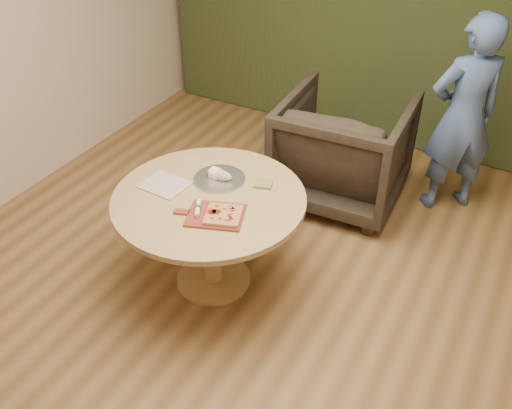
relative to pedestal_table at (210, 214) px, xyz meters
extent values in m
cube|color=olive|center=(0.38, -0.24, -0.62)|extent=(5.00, 6.00, 0.02)
cube|color=#263216|center=(0.38, 2.66, 0.79)|extent=(4.80, 0.14, 2.78)
cylinder|color=tan|center=(0.00, 0.00, -0.59)|extent=(0.54, 0.54, 0.03)
cylinder|color=tan|center=(0.00, 0.00, -0.25)|extent=(0.13, 0.13, 0.68)
cylinder|color=tan|center=(0.00, 0.00, 0.12)|extent=(1.29, 1.29, 0.04)
cube|color=maroon|center=(0.15, -0.16, 0.15)|extent=(0.42, 0.38, 0.01)
cube|color=maroon|center=(-0.05, -0.24, 0.15)|extent=(0.11, 0.08, 0.01)
cube|color=tan|center=(0.21, -0.16, 0.17)|extent=(0.28, 0.28, 0.02)
cylinder|color=#661B04|center=(0.27, -0.18, 0.18)|extent=(0.04, 0.04, 0.00)
cylinder|color=#661B04|center=(0.16, -0.16, 0.18)|extent=(0.05, 0.05, 0.00)
cylinder|color=#661B04|center=(0.14, -0.17, 0.18)|extent=(0.06, 0.06, 0.00)
cube|color=#D89451|center=(0.13, -0.10, 0.18)|extent=(0.02, 0.02, 0.01)
cube|color=#D89451|center=(0.17, -0.23, 0.18)|extent=(0.02, 0.02, 0.01)
cube|color=#D89451|center=(0.22, -0.21, 0.18)|extent=(0.02, 0.02, 0.01)
cube|color=#D89451|center=(0.24, -0.09, 0.18)|extent=(0.03, 0.03, 0.01)
cube|color=#D89451|center=(0.25, -0.15, 0.18)|extent=(0.02, 0.02, 0.01)
cube|color=#D89451|center=(0.21, -0.07, 0.18)|extent=(0.02, 0.02, 0.01)
cube|color=#D89451|center=(0.23, -0.09, 0.18)|extent=(0.02, 0.02, 0.01)
cube|color=#D89451|center=(0.19, -0.11, 0.18)|extent=(0.02, 0.02, 0.01)
cube|color=#D89451|center=(0.24, -0.10, 0.18)|extent=(0.02, 0.02, 0.01)
cube|color=#D89451|center=(0.26, -0.20, 0.18)|extent=(0.03, 0.03, 0.01)
cube|color=#266F16|center=(0.18, -0.09, 0.18)|extent=(0.01, 0.01, 0.00)
cube|color=#266F16|center=(0.15, -0.20, 0.18)|extent=(0.01, 0.01, 0.00)
cube|color=#266F16|center=(0.18, -0.15, 0.18)|extent=(0.01, 0.01, 0.00)
cube|color=#266F16|center=(0.26, -0.13, 0.18)|extent=(0.01, 0.01, 0.00)
cube|color=#266F16|center=(0.29, -0.18, 0.18)|extent=(0.01, 0.01, 0.00)
cube|color=#266F16|center=(0.31, -0.20, 0.18)|extent=(0.01, 0.01, 0.00)
cube|color=#266F16|center=(0.14, -0.10, 0.18)|extent=(0.01, 0.01, 0.00)
cube|color=#266F16|center=(0.21, -0.09, 0.18)|extent=(0.01, 0.01, 0.00)
cube|color=#A05576|center=(0.26, -0.16, 0.18)|extent=(0.02, 0.03, 0.00)
cube|color=#A05576|center=(0.16, -0.21, 0.18)|extent=(0.03, 0.02, 0.00)
cube|color=#A05576|center=(0.24, -0.12, 0.18)|extent=(0.03, 0.01, 0.00)
cube|color=#A05576|center=(0.21, -0.08, 0.18)|extent=(0.01, 0.03, 0.00)
cube|color=#A05576|center=(0.17, -0.13, 0.18)|extent=(0.02, 0.03, 0.00)
cube|color=#A05576|center=(0.14, -0.19, 0.18)|extent=(0.01, 0.03, 0.00)
cube|color=#A05576|center=(0.23, -0.13, 0.18)|extent=(0.02, 0.03, 0.00)
cylinder|color=silver|center=(0.03, -0.17, 0.17)|extent=(0.11, 0.16, 0.03)
cylinder|color=#194C26|center=(0.03, -0.17, 0.17)|extent=(0.04, 0.04, 0.03)
cube|color=silver|center=(-0.02, -0.09, 0.17)|extent=(0.03, 0.04, 0.00)
cube|color=silver|center=(-0.33, -0.03, 0.15)|extent=(0.32, 0.27, 0.01)
cylinder|color=silver|center=(-0.04, 0.21, 0.14)|extent=(0.35, 0.35, 0.01)
cylinder|color=silver|center=(-0.04, 0.21, 0.15)|extent=(0.36, 0.36, 0.02)
ellipsoid|color=tan|center=(-0.04, 0.21, 0.18)|extent=(0.19, 0.08, 0.07)
cylinder|color=silver|center=(-0.07, 0.21, 0.18)|extent=(0.06, 0.09, 0.09)
cube|color=#58612C|center=(0.25, 0.29, 0.15)|extent=(0.14, 0.13, 0.02)
imported|color=black|center=(0.40, 1.46, -0.09)|extent=(1.05, 0.99, 1.03)
imported|color=#435E90|center=(1.24, 1.80, 0.22)|extent=(0.72, 0.69, 1.67)
camera|label=1|loc=(1.75, -2.55, 2.30)|focal=40.00mm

